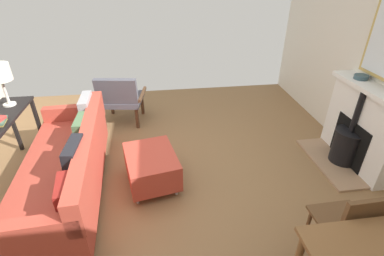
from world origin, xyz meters
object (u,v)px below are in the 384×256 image
at_px(armchair_accent, 120,97).
at_px(dining_chair_near_fireplace, 351,225).
at_px(ottoman, 151,166).
at_px(mantel_bowl_near, 361,77).
at_px(sofa, 68,166).
at_px(fireplace, 359,131).

height_order(armchair_accent, dining_chair_near_fireplace, dining_chair_near_fireplace).
relative_size(ottoman, dining_chair_near_fireplace, 0.90).
relative_size(mantel_bowl_near, sofa, 0.08).
height_order(mantel_bowl_near, ottoman, mantel_bowl_near).
relative_size(armchair_accent, dining_chair_near_fireplace, 0.94).
xyz_separation_m(mantel_bowl_near, sofa, (3.41, 0.35, -0.70)).
relative_size(ottoman, armchair_accent, 0.96).
bearing_deg(ottoman, fireplace, -178.46).
height_order(sofa, armchair_accent, armchair_accent).
relative_size(fireplace, sofa, 0.56).
xyz_separation_m(fireplace, ottoman, (2.50, 0.07, -0.21)).
bearing_deg(mantel_bowl_near, ottoman, 7.64).
distance_m(sofa, armchair_accent, 1.56).
distance_m(sofa, ottoman, 0.88).
bearing_deg(armchair_accent, ottoman, 106.06).
xyz_separation_m(mantel_bowl_near, ottoman, (2.54, 0.34, -0.80)).
distance_m(mantel_bowl_near, ottoman, 2.68).
relative_size(sofa, dining_chair_near_fireplace, 2.47).
bearing_deg(sofa, ottoman, -179.53).
relative_size(fireplace, mantel_bowl_near, 7.36).
xyz_separation_m(armchair_accent, dining_chair_near_fireplace, (-1.92, 2.76, 0.06)).
bearing_deg(dining_chair_near_fireplace, armchair_accent, -55.21).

